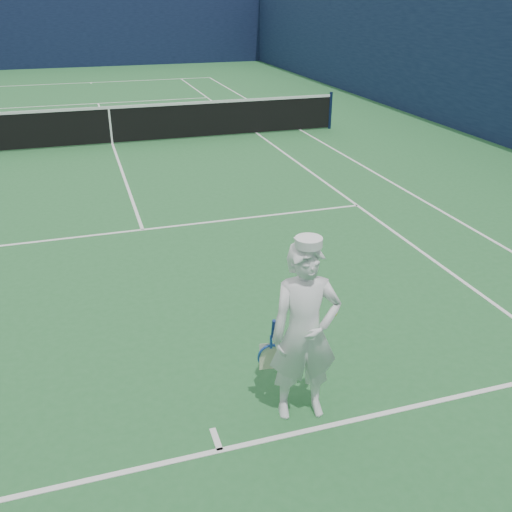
% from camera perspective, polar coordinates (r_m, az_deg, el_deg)
% --- Properties ---
extents(ground, '(80.00, 80.00, 0.00)m').
position_cam_1_polar(ground, '(16.18, -14.17, 10.80)').
color(ground, '#276633').
rests_on(ground, ground).
extents(court_markings, '(11.03, 23.83, 0.01)m').
position_cam_1_polar(court_markings, '(16.18, -14.17, 10.82)').
color(court_markings, white).
rests_on(court_markings, ground).
extents(windscreen_fence, '(20.12, 36.12, 4.00)m').
position_cam_1_polar(windscreen_fence, '(15.84, -14.95, 17.81)').
color(windscreen_fence, '#0E1633').
rests_on(windscreen_fence, ground).
extents(tennis_net, '(12.88, 0.09, 1.07)m').
position_cam_1_polar(tennis_net, '(16.06, -14.38, 12.72)').
color(tennis_net, '#141E4C').
rests_on(tennis_net, ground).
extents(tennis_player, '(0.76, 0.56, 1.86)m').
position_cam_1_polar(tennis_player, '(5.31, 4.89, -7.66)').
color(tennis_player, white).
rests_on(tennis_player, ground).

